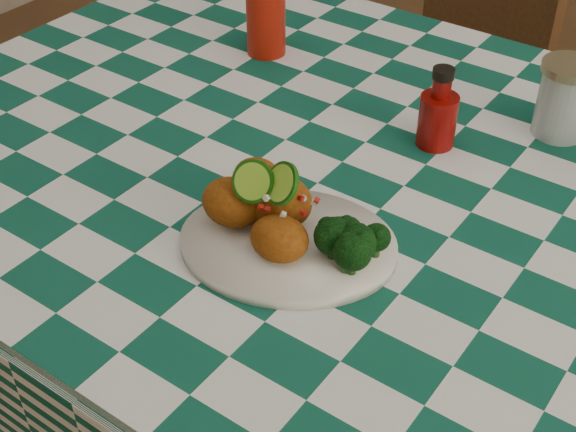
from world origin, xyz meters
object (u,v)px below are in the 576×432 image
Objects in this scene: dining_table at (383,372)px; mason_jar at (565,99)px; plate at (288,245)px; ketchup_bottle at (439,107)px; red_tumbler at (266,21)px; fried_chicken_pile at (274,201)px; wooden_chair_left at (427,114)px.

mason_jar is (0.12, 0.26, 0.45)m from dining_table.
ketchup_bottle is (0.04, 0.33, 0.05)m from plate.
red_tumbler reaches higher than plate.
fried_chicken_pile is at bearing -52.07° from red_tumbler.
mason_jar is at bearing 44.80° from ketchup_bottle.
fried_chicken_pile is at bearing -99.82° from ketchup_bottle.
plate is (-0.05, -0.21, 0.40)m from dining_table.
plate is at bearing -104.03° from dining_table.
fried_chicken_pile and mason_jar have the same top height.
fried_chicken_pile is at bearing -109.44° from dining_table.
wooden_chair_left is at bearing 115.66° from ketchup_bottle.
dining_table is 0.46m from plate.
red_tumbler is at bearing -175.23° from mason_jar.
fried_chicken_pile is 1.33× the size of mason_jar.
wooden_chair_left is (-0.44, 0.49, -0.42)m from mason_jar.
fried_chicken_pile is at bearing -58.59° from wooden_chair_left.
wooden_chair_left is (-0.25, 0.96, -0.43)m from fried_chicken_pile.
mason_jar is at bearing -30.98° from wooden_chair_left.
ketchup_bottle is at bearing -135.20° from mason_jar.
dining_table is 10.63× the size of fried_chicken_pile.
red_tumbler is 0.40m from ketchup_bottle.
dining_table is at bearing -49.96° from wooden_chair_left.
plate is 0.06m from fried_chicken_pile.
red_tumbler is 0.97× the size of ketchup_bottle.
plate is 2.19× the size of ketchup_bottle.
dining_table is 13.19× the size of ketchup_bottle.
fried_chicken_pile is 0.18× the size of wooden_chair_left.
red_tumbler is 0.14× the size of wooden_chair_left.
ketchup_bottle is 0.15× the size of wooden_chair_left.
mason_jar is at bearing 4.77° from red_tumbler.
fried_chicken_pile is (-0.02, 0.00, 0.06)m from plate.
fried_chicken_pile is 0.51m from mason_jar.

